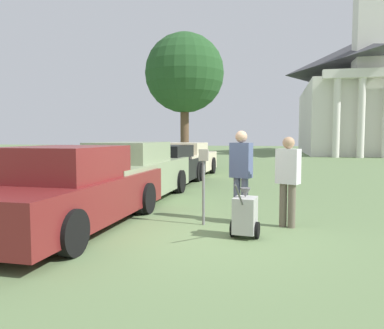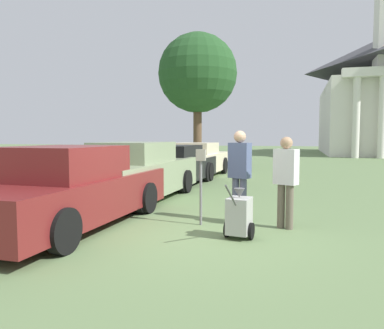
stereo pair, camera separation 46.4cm
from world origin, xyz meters
name	(u,v)px [view 1 (the left image)]	position (x,y,z in m)	size (l,w,h in m)	color
ground_plane	(196,236)	(0.00, 0.00, 0.00)	(120.00, 120.00, 0.00)	#607A4C
parked_car_maroon	(71,191)	(-2.37, 0.02, 0.70)	(2.07, 4.91, 1.52)	maroon
parked_car_sage	(132,173)	(-2.37, 3.06, 0.72)	(1.99, 5.15, 1.55)	gray
parked_car_black	(166,167)	(-2.37, 6.19, 0.65)	(1.96, 5.21, 1.39)	black
parked_car_cream	(186,160)	(-2.37, 9.10, 0.68)	(1.97, 5.11, 1.43)	beige
parking_meter	(204,173)	(-0.02, 0.81, 1.01)	(0.18, 0.09, 1.46)	slate
person_worker	(241,170)	(0.65, 1.28, 1.04)	(0.47, 0.35, 1.82)	#515670
person_supervisor	(288,176)	(1.55, 0.98, 0.97)	(0.47, 0.38, 1.70)	#665B4C
equipment_cart	(245,215)	(0.83, 0.07, 0.39)	(0.50, 1.00, 1.00)	#B2B2AD
church	(353,92)	(8.78, 34.20, 6.08)	(9.35, 18.41, 26.31)	silver
shade_tree	(185,74)	(-3.32, 12.83, 4.92)	(4.07, 4.07, 6.99)	brown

